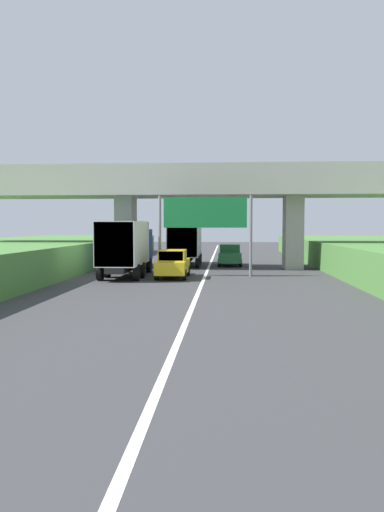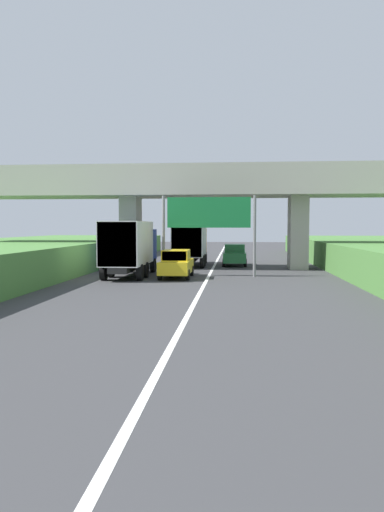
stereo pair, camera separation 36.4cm
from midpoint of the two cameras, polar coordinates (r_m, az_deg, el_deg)
name	(u,v)px [view 1 (the left image)]	position (r m, az deg, el deg)	size (l,w,h in m)	color
lane_centre_stripe	(204,280)	(28.56, 1.01, -2.79)	(0.20, 102.84, 0.01)	white
overpass_bridge	(209,192)	(36.32, 1.67, 7.51)	(40.00, 4.80, 7.55)	#ADA89E
overhead_highway_sign	(205,217)	(30.28, 1.20, 4.58)	(5.88, 0.18, 5.05)	slate
truck_orange	(186,241)	(38.56, -1.00, 1.72)	(2.44, 7.30, 3.44)	black
truck_blue	(126,246)	(30.43, -8.08, 1.21)	(2.44, 7.30, 3.44)	black
car_yellow	(173,264)	(29.42, -2.63, -0.94)	(1.86, 4.10, 1.72)	gold
car_green	(230,255)	(38.73, 4.19, 0.13)	(1.86, 4.10, 1.72)	#236B38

